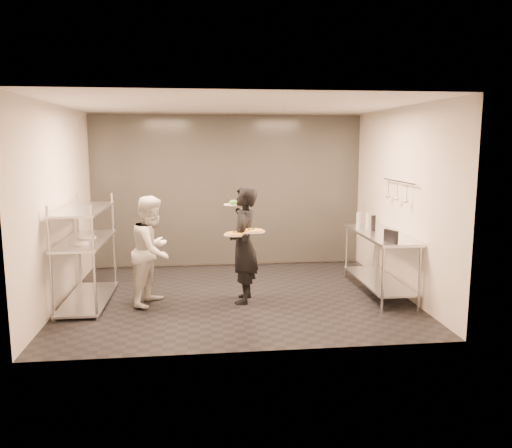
{
  "coord_description": "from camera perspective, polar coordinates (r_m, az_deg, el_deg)",
  "views": [
    {
      "loc": [
        -0.53,
        -7.15,
        2.26
      ],
      "look_at": [
        0.28,
        -0.04,
        1.1
      ],
      "focal_mm": 35.0,
      "sensor_mm": 36.0,
      "label": 1
    }
  ],
  "objects": [
    {
      "name": "pizza_plate_near",
      "position": [
        6.84,
        -2.33,
        -1.13
      ],
      "size": [
        0.32,
        0.32,
        0.05
      ],
      "color": "silver",
      "rests_on": "waiter"
    },
    {
      "name": "room_shell",
      "position": [
        8.39,
        -2.87,
        3.3
      ],
      "size": [
        5.0,
        4.0,
        2.8
      ],
      "color": "black",
      "rests_on": "ground"
    },
    {
      "name": "bottle_clear",
      "position": [
        8.43,
        12.63,
        0.53
      ],
      "size": [
        0.06,
        0.06,
        0.2
      ],
      "primitive_type": "cylinder",
      "color": "gray",
      "rests_on": "prep_counter"
    },
    {
      "name": "bottle_dark",
      "position": [
        7.92,
        13.27,
        0.1
      ],
      "size": [
        0.07,
        0.07,
        0.24
      ],
      "primitive_type": "cylinder",
      "color": "black",
      "rests_on": "prep_counter"
    },
    {
      "name": "utensil_rail",
      "position": [
        7.78,
        15.9,
        3.58
      ],
      "size": [
        0.07,
        1.2,
        0.31
      ],
      "color": "#AEB1B5",
      "rests_on": "room_shell"
    },
    {
      "name": "pizza_plate_far",
      "position": [
        6.86,
        -0.32,
        -0.78
      ],
      "size": [
        0.33,
        0.33,
        0.05
      ],
      "color": "silver",
      "rests_on": "waiter"
    },
    {
      "name": "waiter",
      "position": [
        7.1,
        -1.41,
        -2.38
      ],
      "size": [
        0.51,
        0.67,
        1.67
      ],
      "primitive_type": "imported",
      "rotation": [
        0.0,
        0.0,
        -1.76
      ],
      "color": "black",
      "rests_on": "ground"
    },
    {
      "name": "pos_monitor",
      "position": [
        7.05,
        15.16,
        -1.36
      ],
      "size": [
        0.13,
        0.25,
        0.18
      ],
      "primitive_type": "cube",
      "rotation": [
        0.0,
        0.0,
        0.33
      ],
      "color": "black",
      "rests_on": "prep_counter"
    },
    {
      "name": "bottle_green",
      "position": [
        8.09,
        11.64,
        0.39
      ],
      "size": [
        0.07,
        0.07,
        0.26
      ],
      "primitive_type": "cylinder",
      "color": "gray",
      "rests_on": "prep_counter"
    },
    {
      "name": "salad_plate",
      "position": [
        7.27,
        -2.55,
        2.38
      ],
      "size": [
        0.3,
        0.3,
        0.07
      ],
      "color": "silver",
      "rests_on": "waiter"
    },
    {
      "name": "pass_rack",
      "position": [
        7.48,
        -18.9,
        -2.81
      ],
      "size": [
        0.6,
        1.6,
        1.5
      ],
      "color": "#AEB1B5",
      "rests_on": "ground"
    },
    {
      "name": "prep_counter",
      "position": [
        7.82,
        13.92,
        -3.14
      ],
      "size": [
        0.6,
        1.8,
        0.92
      ],
      "color": "#AEB1B5",
      "rests_on": "ground"
    },
    {
      "name": "chef",
      "position": [
        7.18,
        -11.74,
        -2.97
      ],
      "size": [
        0.81,
        0.91,
        1.54
      ],
      "primitive_type": "imported",
      "rotation": [
        0.0,
        0.0,
        1.21
      ],
      "color": "silver",
      "rests_on": "ground"
    }
  ]
}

